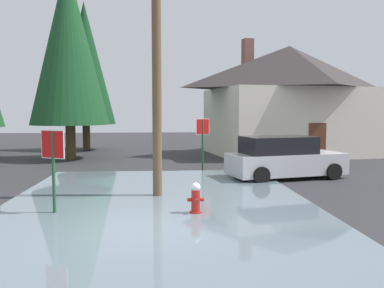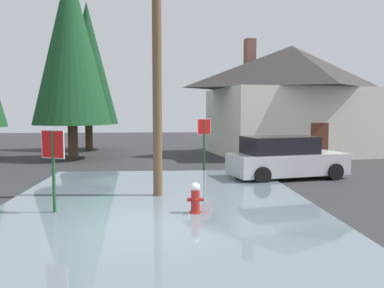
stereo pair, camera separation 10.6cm
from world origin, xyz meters
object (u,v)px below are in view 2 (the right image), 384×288
pine_tree_short_left (87,64)px  house (291,98)px  stop_sign_near (53,155)px  pine_tree_far_center (71,44)px  fire_hydrant (195,199)px  utility_pole (157,53)px  parked_car (285,158)px  stop_sign_far (204,134)px

pine_tree_short_left → house: bearing=-15.2°
stop_sign_near → pine_tree_far_center: bearing=100.5°
stop_sign_near → fire_hydrant: 3.76m
utility_pole → pine_tree_far_center: pine_tree_far_center is taller
fire_hydrant → parked_car: (3.91, 5.34, 0.37)m
stop_sign_far → house: size_ratio=0.22×
fire_hydrant → pine_tree_far_center: 14.78m
house → pine_tree_far_center: pine_tree_far_center is taller
stop_sign_near → pine_tree_short_left: (-2.30, 17.06, 4.19)m
stop_sign_near → pine_tree_short_left: bearing=97.7°
utility_pole → fire_hydrant: bearing=-65.8°
stop_sign_near → pine_tree_far_center: 13.08m
house → utility_pole: bearing=-123.5°
parked_car → pine_tree_short_left: pine_tree_short_left is taller
fire_hydrant → pine_tree_far_center: bearing=115.2°
utility_pole → house: utility_pole is taller
stop_sign_far → fire_hydrant: bearing=-97.1°
parked_car → pine_tree_far_center: 13.11m
fire_hydrant → stop_sign_far: 7.66m
stop_sign_near → parked_car: 9.06m
pine_tree_short_left → pine_tree_far_center: pine_tree_far_center is taller
stop_sign_near → utility_pole: (2.59, 1.91, 2.83)m
fire_hydrant → pine_tree_short_left: 19.07m
stop_sign_near → pine_tree_short_left: pine_tree_short_left is taller
house → fire_hydrant: bearing=-116.0°
parked_car → pine_tree_far_center: size_ratio=0.46×
pine_tree_short_left → fire_hydrant: bearing=-71.3°
house → stop_sign_near: bearing=-127.2°
utility_pole → pine_tree_short_left: pine_tree_short_left is taller
house → pine_tree_short_left: (-12.66, 3.43, 2.36)m
parked_car → fire_hydrant: bearing=-126.2°
pine_tree_short_left → pine_tree_far_center: (0.08, -5.03, 0.44)m
stop_sign_near → house: house is taller
stop_sign_near → stop_sign_far: 8.51m
utility_pole → pine_tree_far_center: bearing=115.4°
utility_pole → pine_tree_short_left: (-4.89, 15.15, 1.36)m
utility_pole → parked_car: utility_pole is taller
fire_hydrant → parked_car: parked_car is taller
fire_hydrant → pine_tree_short_left: (-5.88, 17.35, 5.32)m
fire_hydrant → utility_pole: bearing=114.2°
stop_sign_far → pine_tree_short_left: pine_tree_short_left is taller
fire_hydrant → stop_sign_far: size_ratio=0.37×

